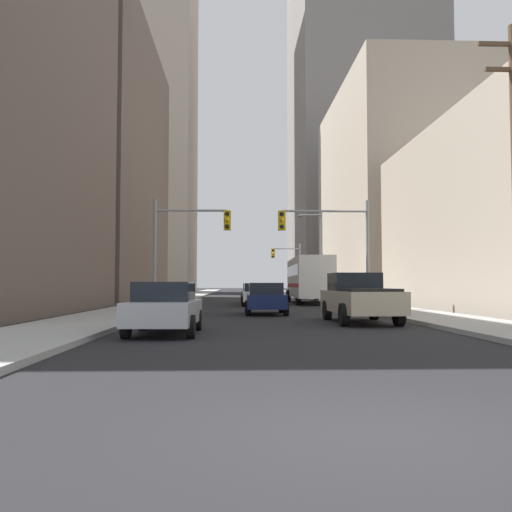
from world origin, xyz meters
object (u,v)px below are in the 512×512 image
object	(u,v)px
pickup_truck_beige	(359,298)
sedan_white	(256,294)
sedan_silver	(165,308)
traffic_signal_near_left	(188,235)
city_bus	(309,278)
sedan_navy	(266,298)
traffic_signal_far_right	(288,261)
traffic_signal_near_right	(328,235)
sedan_green	(254,293)

from	to	relation	value
pickup_truck_beige	sedan_white	xyz separation A→B (m)	(-3.32, 16.04, -0.16)
sedan_silver	traffic_signal_near_left	xyz separation A→B (m)	(-0.48, 13.08, 3.29)
pickup_truck_beige	sedan_silver	xyz separation A→B (m)	(-6.76, -4.61, -0.16)
city_bus	sedan_navy	distance (m)	15.63
sedan_silver	traffic_signal_far_right	world-z (taller)	traffic_signal_far_right
sedan_white	traffic_signal_far_right	world-z (taller)	traffic_signal_far_right
traffic_signal_near_right	sedan_white	bearing A→B (deg)	115.45
sedan_navy	sedan_green	distance (m)	15.35
traffic_signal_far_right	sedan_white	bearing A→B (deg)	-100.51
pickup_truck_beige	sedan_silver	world-z (taller)	pickup_truck_beige
sedan_silver	traffic_signal_far_right	bearing A→B (deg)	79.98
city_bus	sedan_silver	size ratio (longest dim) A/B	2.73
city_bus	sedan_silver	xyz separation A→B (m)	(-7.63, -25.34, -1.16)
sedan_silver	traffic_signal_near_right	bearing A→B (deg)	61.70
city_bus	sedan_white	size ratio (longest dim) A/B	2.75
city_bus	traffic_signal_far_right	bearing A→B (deg)	89.41
traffic_signal_near_left	traffic_signal_far_right	world-z (taller)	same
sedan_green	pickup_truck_beige	bearing A→B (deg)	-81.04
traffic_signal_near_left	traffic_signal_far_right	size ratio (longest dim) A/B	1.00
pickup_truck_beige	traffic_signal_near_left	xyz separation A→B (m)	(-7.24, 8.47, 3.13)
sedan_navy	pickup_truck_beige	bearing A→B (deg)	-60.31
city_bus	sedan_green	bearing A→B (deg)	175.63
sedan_navy	sedan_green	world-z (taller)	same
traffic_signal_near_left	sedan_silver	bearing A→B (deg)	-87.91
sedan_green	sedan_white	bearing A→B (deg)	-89.99
pickup_truck_beige	sedan_green	distance (m)	21.31
sedan_silver	traffic_signal_near_left	distance (m)	13.50
pickup_truck_beige	traffic_signal_far_right	distance (m)	39.79
sedan_white	city_bus	bearing A→B (deg)	48.25
city_bus	traffic_signal_near_right	xyz separation A→B (m)	(-0.58, -12.26, 2.17)
sedan_navy	traffic_signal_near_right	size ratio (longest dim) A/B	0.70
traffic_signal_near_right	sedan_green	bearing A→B (deg)	105.99
traffic_signal_far_right	pickup_truck_beige	bearing A→B (deg)	-91.54
city_bus	sedan_navy	bearing A→B (deg)	-105.32
pickup_truck_beige	traffic_signal_near_right	xyz separation A→B (m)	(0.29, 8.47, 3.16)
pickup_truck_beige	sedan_white	distance (m)	16.38
traffic_signal_near_left	traffic_signal_far_right	distance (m)	32.27
sedan_green	traffic_signal_near_left	xyz separation A→B (m)	(-3.92, -12.58, 3.29)
city_bus	sedan_silver	distance (m)	26.49
traffic_signal_near_right	traffic_signal_far_right	bearing A→B (deg)	88.57
traffic_signal_far_right	traffic_signal_near_right	bearing A→B (deg)	-91.43
pickup_truck_beige	sedan_navy	world-z (taller)	pickup_truck_beige
traffic_signal_near_left	sedan_green	bearing A→B (deg)	72.70
sedan_silver	sedan_navy	world-z (taller)	same
sedan_navy	sedan_green	bearing A→B (deg)	90.25
sedan_white	sedan_silver	bearing A→B (deg)	-99.46
city_bus	sedan_white	bearing A→B (deg)	-131.75
sedan_silver	sedan_green	bearing A→B (deg)	82.36
sedan_silver	traffic_signal_near_right	world-z (taller)	traffic_signal_near_right
pickup_truck_beige	traffic_signal_near_left	world-z (taller)	traffic_signal_near_left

